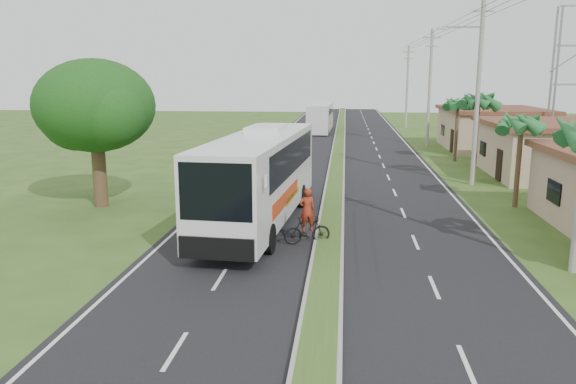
# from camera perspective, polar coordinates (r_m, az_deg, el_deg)

# --- Properties ---
(ground) EXTENTS (180.00, 180.00, 0.00)m
(ground) POSITION_cam_1_polar(r_m,az_deg,el_deg) (18.61, 3.77, -9.28)
(ground) COLOR #2E4C1C
(ground) RESTS_ON ground
(road_asphalt) EXTENTS (14.00, 160.00, 0.02)m
(road_asphalt) POSITION_cam_1_polar(r_m,az_deg,el_deg) (37.96, 4.88, 1.57)
(road_asphalt) COLOR black
(road_asphalt) RESTS_ON ground
(median_strip) EXTENTS (1.20, 160.00, 0.18)m
(median_strip) POSITION_cam_1_polar(r_m,az_deg,el_deg) (37.94, 4.88, 1.71)
(median_strip) COLOR gray
(median_strip) RESTS_ON ground
(lane_edge_left) EXTENTS (0.12, 160.00, 0.01)m
(lane_edge_left) POSITION_cam_1_polar(r_m,az_deg,el_deg) (38.64, -5.11, 1.73)
(lane_edge_left) COLOR silver
(lane_edge_left) RESTS_ON ground
(lane_edge_right) EXTENTS (0.12, 160.00, 0.01)m
(lane_edge_right) POSITION_cam_1_polar(r_m,az_deg,el_deg) (38.45, 14.91, 1.33)
(lane_edge_right) COLOR silver
(lane_edge_right) RESTS_ON ground
(shop_mid) EXTENTS (7.60, 10.60, 3.67)m
(shop_mid) POSITION_cam_1_polar(r_m,az_deg,el_deg) (41.88, 24.55, 4.06)
(shop_mid) COLOR tan
(shop_mid) RESTS_ON ground
(shop_far) EXTENTS (8.60, 11.60, 3.82)m
(shop_far) POSITION_cam_1_polar(r_m,az_deg,el_deg) (55.24, 19.98, 6.09)
(shop_far) COLOR tan
(shop_far) RESTS_ON ground
(palm_verge_b) EXTENTS (2.40, 2.40, 5.05)m
(palm_verge_b) POSITION_cam_1_polar(r_m,az_deg,el_deg) (30.76, 22.65, 6.52)
(palm_verge_b) COLOR #473321
(palm_verge_b) RESTS_ON ground
(palm_verge_c) EXTENTS (2.40, 2.40, 5.85)m
(palm_verge_c) POSITION_cam_1_polar(r_m,az_deg,el_deg) (37.32, 18.78, 8.73)
(palm_verge_c) COLOR #473321
(palm_verge_c) RESTS_ON ground
(palm_verge_d) EXTENTS (2.40, 2.40, 5.25)m
(palm_verge_d) POSITION_cam_1_polar(r_m,az_deg,el_deg) (46.25, 16.89, 8.59)
(palm_verge_d) COLOR #473321
(palm_verge_d) RESTS_ON ground
(shade_tree) EXTENTS (6.30, 6.00, 7.54)m
(shade_tree) POSITION_cam_1_polar(r_m,az_deg,el_deg) (30.22, -19.18, 7.97)
(shade_tree) COLOR #473321
(shade_tree) RESTS_ON ground
(utility_pole_b) EXTENTS (3.20, 0.28, 12.00)m
(utility_pole_b) POSITION_cam_1_polar(r_m,az_deg,el_deg) (36.25, 18.74, 10.46)
(utility_pole_b) COLOR gray
(utility_pole_b) RESTS_ON ground
(utility_pole_c) EXTENTS (1.60, 0.28, 11.00)m
(utility_pole_c) POSITION_cam_1_polar(r_m,az_deg,el_deg) (55.94, 14.20, 10.34)
(utility_pole_c) COLOR gray
(utility_pole_c) RESTS_ON ground
(utility_pole_d) EXTENTS (1.60, 0.28, 10.50)m
(utility_pole_d) POSITION_cam_1_polar(r_m,az_deg,el_deg) (75.80, 12.02, 10.51)
(utility_pole_d) COLOR gray
(utility_pole_d) RESTS_ON ground
(coach_bus_main) EXTENTS (3.83, 13.72, 4.38)m
(coach_bus_main) POSITION_cam_1_polar(r_m,az_deg,el_deg) (25.41, -2.77, 2.07)
(coach_bus_main) COLOR silver
(coach_bus_main) RESTS_ON ground
(coach_bus_far) EXTENTS (2.79, 11.60, 3.36)m
(coach_bus_far) POSITION_cam_1_polar(r_m,az_deg,el_deg) (68.89, 3.32, 7.72)
(coach_bus_far) COLOR silver
(coach_bus_far) RESTS_ON ground
(motorcyclist) EXTENTS (1.97, 1.07, 2.30)m
(motorcyclist) POSITION_cam_1_polar(r_m,az_deg,el_deg) (22.51, 1.95, -3.34)
(motorcyclist) COLOR black
(motorcyclist) RESTS_ON ground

